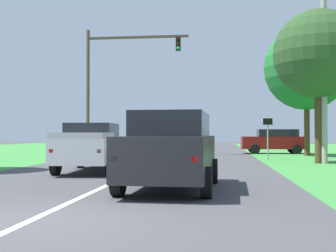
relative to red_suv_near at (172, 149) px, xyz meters
The scene contains 10 objects.
ground_plane 8.24m from the red_suv_near, 103.34° to the left, with size 120.00×120.00×0.00m, color #424244.
lane_centre_stripe 3.74m from the red_suv_near, 121.71° to the right, with size 0.16×42.82×0.01m, color white.
red_suv_near is the anchor object (origin of this frame).
pickup_truck_lead 6.03m from the red_suv_near, 126.23° to the left, with size 2.40×5.56×1.85m.
traffic_light 20.02m from the red_suv_near, 108.70° to the left, with size 7.23×0.40×8.78m.
keep_moving_sign 14.02m from the red_suv_near, 73.67° to the left, with size 0.60×0.09×2.48m.
oak_tree_right 19.93m from the red_suv_near, 68.92° to the left, with size 5.56×5.56×8.57m.
crossing_suv_far 21.90m from the red_suv_near, 76.04° to the left, with size 4.76×2.15×1.77m.
utility_pole_right 12.90m from the red_suv_near, 58.94° to the left, with size 0.28×0.28×10.12m, color #9E998E.
extra_tree_1 12.99m from the red_suv_near, 60.29° to the left, with size 4.37×4.37×7.57m.
Camera 1 is at (3.14, -7.03, 1.45)m, focal length 46.86 mm.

